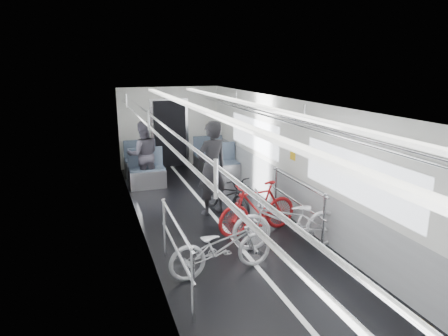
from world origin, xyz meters
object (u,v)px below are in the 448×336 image
object	(u,v)px
bike_right_far	(258,208)
bike_aisle	(225,194)
bike_right_mid	(288,221)
person_standing	(212,168)
person_seated	(144,155)
bike_left_far	(222,246)

from	to	relation	value
bike_right_far	bike_aisle	distance (m)	1.18
bike_right_mid	bike_right_far	xyz separation A→B (m)	(-0.23, 0.76, -0.01)
bike_right_far	bike_aisle	world-z (taller)	bike_right_far
bike_aisle	person_standing	bearing A→B (deg)	141.44
bike_aisle	person_standing	world-z (taller)	person_standing
bike_right_mid	bike_aisle	bearing A→B (deg)	-155.64
person_seated	bike_right_far	bearing A→B (deg)	114.61
bike_left_far	bike_right_far	bearing A→B (deg)	-48.07
bike_left_far	bike_aisle	xyz separation A→B (m)	(0.86, 2.33, -0.01)
bike_left_far	person_standing	bearing A→B (deg)	-19.00
bike_left_far	person_seated	distance (m)	4.79
bike_aisle	person_standing	distance (m)	0.63
bike_right_mid	bike_right_far	bearing A→B (deg)	-152.49
person_seated	bike_left_far	bearing A→B (deg)	96.54
bike_aisle	bike_left_far	bearing A→B (deg)	-128.17
bike_right_mid	bike_right_far	size ratio (longest dim) A/B	1.18
bike_right_mid	person_standing	size ratio (longest dim) A/B	0.97
bike_left_far	bike_right_mid	world-z (taller)	bike_right_mid
bike_left_far	bike_right_far	distance (m)	1.61
bike_left_far	bike_right_far	xyz separation A→B (m)	(1.10, 1.18, 0.05)
person_seated	person_standing	bearing A→B (deg)	115.80
bike_right_mid	person_seated	xyz separation A→B (m)	(-1.81, 4.33, 0.34)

